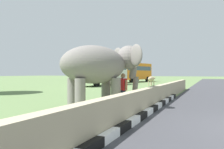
# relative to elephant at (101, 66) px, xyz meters

# --- Properties ---
(striped_curb) EXTENTS (16.20, 0.20, 0.24)m
(striped_curb) POSITION_rel_elephant_xyz_m (-1.68, -2.26, -1.87)
(striped_curb) COLOR white
(striped_curb) RESTS_ON ground_plane
(barrier_parapet) EXTENTS (28.00, 0.36, 1.00)m
(barrier_parapet) POSITION_rel_elephant_xyz_m (0.67, -1.96, -1.49)
(barrier_parapet) COLOR tan
(barrier_parapet) RESTS_ON ground_plane
(elephant) EXTENTS (3.95, 3.61, 3.01)m
(elephant) POSITION_rel_elephant_xyz_m (0.00, 0.00, 0.00)
(elephant) COLOR slate
(elephant) RESTS_ON ground_plane
(person_handler) EXTENTS (0.44, 0.57, 1.66)m
(person_handler) POSITION_rel_elephant_xyz_m (1.18, -0.59, -1.06)
(person_handler) COLOR navy
(person_handler) RESTS_ON ground_plane
(bus_white) EXTENTS (9.40, 3.79, 3.50)m
(bus_white) POSITION_rel_elephant_xyz_m (17.44, 8.81, 0.09)
(bus_white) COLOR silver
(bus_white) RESTS_ON ground_plane
(bus_orange) EXTENTS (8.93, 4.52, 3.50)m
(bus_orange) POSITION_rel_elephant_xyz_m (29.78, 8.47, 0.09)
(bus_orange) COLOR orange
(bus_orange) RESTS_ON ground_plane
(cow_near) EXTENTS (1.93, 0.90, 1.23)m
(cow_near) POSITION_rel_elephant_xyz_m (19.67, 2.70, -1.12)
(cow_near) COLOR tan
(cow_near) RESTS_ON ground_plane
(hill_east) EXTENTS (26.48, 21.19, 13.40)m
(hill_east) POSITION_rel_elephant_xyz_m (53.67, 26.33, -1.99)
(hill_east) COLOR #626A54
(hill_east) RESTS_ON ground_plane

